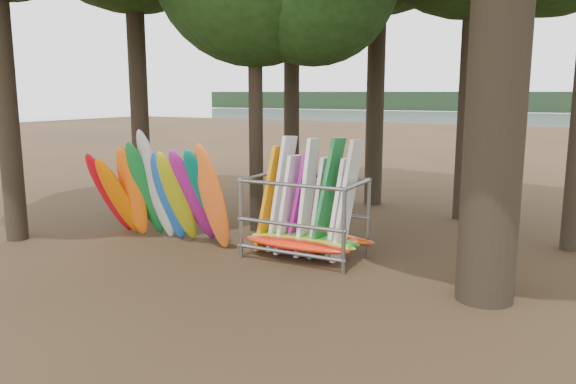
% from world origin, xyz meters
% --- Properties ---
extents(ground, '(120.00, 120.00, 0.00)m').
position_xyz_m(ground, '(0.00, 0.00, 0.00)').
color(ground, '#47331E').
rests_on(ground, ground).
extents(lake, '(160.00, 160.00, 0.00)m').
position_xyz_m(lake, '(0.00, 60.00, 0.00)').
color(lake, gray).
rests_on(lake, ground).
extents(far_shore, '(160.00, 4.00, 4.00)m').
position_xyz_m(far_shore, '(0.00, 110.00, 2.00)').
color(far_shore, black).
rests_on(far_shore, ground).
extents(kayak_row, '(4.33, 2.08, 3.10)m').
position_xyz_m(kayak_row, '(-3.40, 0.28, 1.28)').
color(kayak_row, red).
rests_on(kayak_row, ground).
extents(storage_rack, '(3.15, 1.54, 2.91)m').
position_xyz_m(storage_rack, '(0.47, 0.83, 0.92)').
color(storage_rack, gray).
rests_on(storage_rack, ground).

